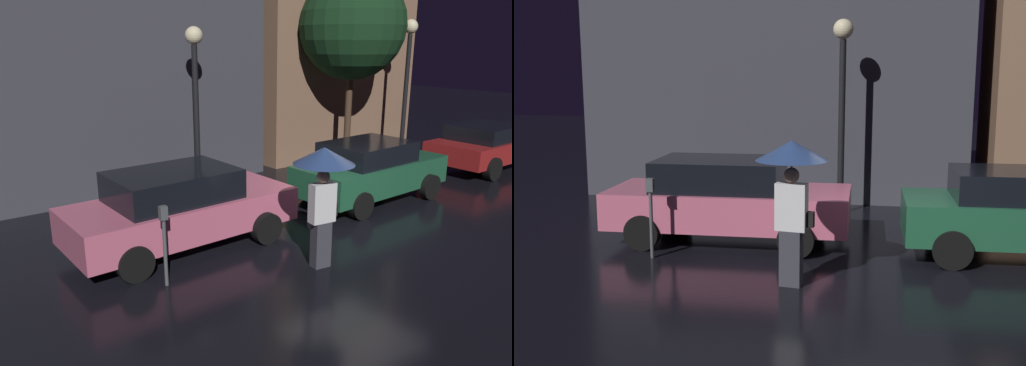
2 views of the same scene
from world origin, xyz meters
TOP-DOWN VIEW (x-y plane):
  - ground_plane at (0.00, 0.00)m, footprint 60.00×60.00m
  - building_facade_left at (-3.20, 6.50)m, footprint 9.09×3.00m
  - parked_car_pink at (-3.28, 1.46)m, footprint 4.36×1.95m
  - parked_car_green at (1.78, 1.29)m, footprint 4.02×1.89m
  - parked_car_red at (7.10, 1.35)m, footprint 3.94×2.03m
  - pedestrian_with_umbrella at (-1.76, -0.77)m, footprint 1.03×1.03m
  - parking_meter at (-4.23, 0.17)m, footprint 0.12×0.10m
  - street_lamp_near at (-1.43, 4.00)m, footprint 0.42×0.42m
  - street_lamp_far at (5.84, 3.52)m, footprint 0.43×0.43m
  - street_tree at (3.75, 3.96)m, footprint 3.08×3.08m

SIDE VIEW (x-z plane):
  - ground_plane at x=0.00m, z-range 0.00..0.00m
  - parked_car_red at x=7.10m, z-range 0.05..1.40m
  - parked_car_green at x=1.78m, z-range 0.03..1.49m
  - parked_car_pink at x=-3.28m, z-range 0.02..1.52m
  - parking_meter at x=-4.23m, z-range 0.15..1.49m
  - pedestrian_with_umbrella at x=-1.76m, z-range 0.59..2.70m
  - street_lamp_near at x=-1.43m, z-range 0.82..4.92m
  - street_lamp_far at x=5.84m, z-range 0.91..5.31m
  - building_facade_left at x=-3.20m, z-range 0.00..6.49m
  - street_tree at x=3.75m, z-range 1.31..7.04m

